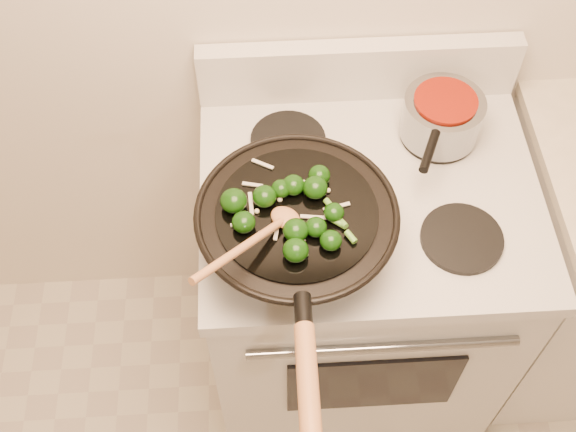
{
  "coord_description": "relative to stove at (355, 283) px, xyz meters",
  "views": [
    {
      "loc": [
        -0.28,
        0.2,
        2.24
      ],
      "look_at": [
        -0.23,
        1.03,
        1.03
      ],
      "focal_mm": 45.0,
      "sensor_mm": 36.0,
      "label": 1
    }
  ],
  "objects": [
    {
      "name": "wooden_spoon",
      "position": [
        -0.25,
        -0.23,
        0.63
      ],
      "size": [
        0.22,
        0.24,
        0.12
      ],
      "color": "#AA6E42",
      "rests_on": "wok"
    },
    {
      "name": "stove",
      "position": [
        0.0,
        0.0,
        0.0
      ],
      "size": [
        0.78,
        0.67,
        1.08
      ],
      "color": "silver",
      "rests_on": "ground"
    },
    {
      "name": "wok",
      "position": [
        -0.18,
        -0.16,
        0.53
      ],
      "size": [
        0.42,
        0.69,
        0.2
      ],
      "color": "black",
      "rests_on": "stove"
    },
    {
      "name": "stirfry",
      "position": [
        -0.19,
        -0.16,
        0.61
      ],
      "size": [
        0.27,
        0.27,
        0.05
      ],
      "color": "black",
      "rests_on": "wok"
    },
    {
      "name": "saucepan",
      "position": [
        0.18,
        0.15,
        0.52
      ],
      "size": [
        0.19,
        0.29,
        0.11
      ],
      "color": "gray",
      "rests_on": "stove"
    }
  ]
}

